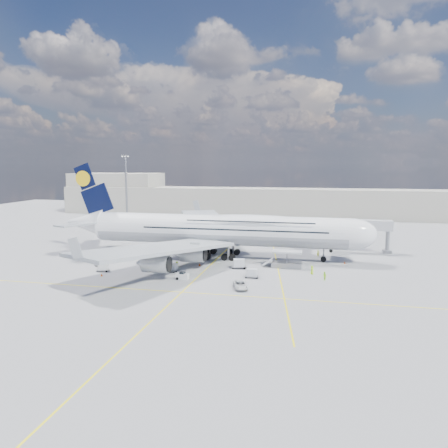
% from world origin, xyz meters
% --- Properties ---
extents(ground, '(300.00, 300.00, 0.00)m').
position_xyz_m(ground, '(0.00, 0.00, 0.00)').
color(ground, gray).
rests_on(ground, ground).
extents(taxi_line_main, '(0.25, 220.00, 0.01)m').
position_xyz_m(taxi_line_main, '(0.00, 0.00, 0.01)').
color(taxi_line_main, '#FFEA0D').
rests_on(taxi_line_main, ground).
extents(taxi_line_cross, '(120.00, 0.25, 0.01)m').
position_xyz_m(taxi_line_cross, '(0.00, -20.00, 0.01)').
color(taxi_line_cross, '#FFEA0D').
rests_on(taxi_line_cross, ground).
extents(taxi_line_diag, '(14.16, 99.06, 0.01)m').
position_xyz_m(taxi_line_diag, '(14.00, 10.00, 0.01)').
color(taxi_line_diag, '#FFEA0D').
rests_on(taxi_line_diag, ground).
extents(airliner, '(77.26, 79.15, 23.71)m').
position_xyz_m(airliner, '(0.26, 10.00, 6.87)').
color(airliner, white).
rests_on(airliner, ground).
extents(jet_bridge, '(18.80, 12.10, 8.50)m').
position_xyz_m(jet_bridge, '(29.81, 20.94, 6.85)').
color(jet_bridge, '#B7B7BC').
rests_on(jet_bridge, ground).
extents(cargo_loader, '(8.53, 3.20, 3.67)m').
position_xyz_m(cargo_loader, '(16.82, 2.89, 1.25)').
color(cargo_loader, silver).
rests_on(cargo_loader, ground).
extents(light_mast, '(3.00, 0.70, 25.50)m').
position_xyz_m(light_mast, '(-40.00, 45.00, 13.21)').
color(light_mast, gray).
rests_on(light_mast, ground).
extents(terminal, '(180.00, 16.00, 12.00)m').
position_xyz_m(terminal, '(0.00, 95.00, 6.00)').
color(terminal, '#B2AD9E').
rests_on(terminal, ground).
extents(hangar, '(40.00, 22.00, 18.00)m').
position_xyz_m(hangar, '(-70.00, 100.00, 9.00)').
color(hangar, '#B2AD9E').
rests_on(hangar, ground).
extents(tree_line, '(160.00, 6.00, 8.00)m').
position_xyz_m(tree_line, '(40.00, 140.00, 4.00)').
color(tree_line, '#193814').
rests_on(tree_line, ground).
extents(dolly_row_a, '(3.02, 2.40, 1.69)m').
position_xyz_m(dolly_row_a, '(-20.96, -9.11, 0.91)').
color(dolly_row_a, gray).
rests_on(dolly_row_a, ground).
extents(dolly_row_b, '(3.23, 2.09, 0.44)m').
position_xyz_m(dolly_row_b, '(-7.05, -6.50, 0.34)').
color(dolly_row_b, gray).
rests_on(dolly_row_b, ground).
extents(dolly_row_c, '(2.76, 1.79, 1.62)m').
position_xyz_m(dolly_row_c, '(-6.63, -5.69, 0.87)').
color(dolly_row_c, gray).
rests_on(dolly_row_c, ground).
extents(dolly_back, '(3.15, 2.55, 1.76)m').
position_xyz_m(dolly_back, '(-23.63, -4.75, 0.95)').
color(dolly_back, gray).
rests_on(dolly_back, ground).
extents(dolly_nose_far, '(2.89, 1.63, 1.79)m').
position_xyz_m(dolly_nose_far, '(10.80, -7.64, 0.96)').
color(dolly_nose_far, gray).
rests_on(dolly_nose_far, ground).
extents(dolly_nose_near, '(3.56, 2.37, 2.08)m').
position_xyz_m(dolly_nose_near, '(6.89, -0.44, 1.12)').
color(dolly_nose_near, gray).
rests_on(dolly_nose_near, ground).
extents(baggage_tug, '(2.64, 1.43, 1.58)m').
position_xyz_m(baggage_tug, '(-2.44, -11.90, 0.70)').
color(baggage_tug, silver).
rests_on(baggage_tug, ground).
extents(catering_truck_inner, '(7.44, 3.04, 4.41)m').
position_xyz_m(catering_truck_inner, '(-7.35, 34.10, 2.08)').
color(catering_truck_inner, gray).
rests_on(catering_truck_inner, ground).
extents(catering_truck_outer, '(7.03, 4.80, 3.87)m').
position_xyz_m(catering_truck_outer, '(-16.55, 35.39, 1.80)').
color(catering_truck_outer, gray).
rests_on(catering_truck_outer, ground).
extents(service_van, '(3.72, 5.43, 1.38)m').
position_xyz_m(service_van, '(9.87, -15.76, 0.69)').
color(service_van, silver).
rests_on(service_van, ground).
extents(crew_nose, '(0.76, 0.66, 1.75)m').
position_xyz_m(crew_nose, '(23.76, 15.19, 0.87)').
color(crew_nose, yellow).
rests_on(crew_nose, ground).
extents(crew_loader, '(1.01, 1.09, 1.79)m').
position_xyz_m(crew_loader, '(24.99, -6.79, 0.90)').
color(crew_loader, '#9CEB18').
rests_on(crew_loader, ground).
extents(crew_wing, '(0.87, 1.16, 1.83)m').
position_xyz_m(crew_wing, '(-12.05, 3.39, 0.92)').
color(crew_wing, '#BDEF19').
rests_on(crew_wing, ground).
extents(crew_van, '(0.94, 1.07, 1.84)m').
position_xyz_m(crew_van, '(22.53, -2.32, 0.92)').
color(crew_van, '#C0FF1A').
rests_on(crew_van, ground).
extents(crew_tug, '(1.18, 0.87, 1.64)m').
position_xyz_m(crew_tug, '(-6.27, -3.62, 0.82)').
color(crew_tug, '#C0F119').
rests_on(crew_tug, ground).
extents(cone_nose, '(0.44, 0.44, 0.56)m').
position_xyz_m(cone_nose, '(29.74, 8.97, 0.27)').
color(cone_nose, '#E5520C').
rests_on(cone_nose, ground).
extents(cone_wing_left_inner, '(0.48, 0.48, 0.62)m').
position_xyz_m(cone_wing_left_inner, '(-13.81, 18.40, 0.30)').
color(cone_wing_left_inner, '#E5520C').
rests_on(cone_wing_left_inner, ground).
extents(cone_wing_left_outer, '(0.42, 0.42, 0.53)m').
position_xyz_m(cone_wing_left_outer, '(-7.91, 30.94, 0.26)').
color(cone_wing_left_outer, '#E5520C').
rests_on(cone_wing_left_outer, ground).
extents(cone_wing_right_inner, '(0.49, 0.49, 0.62)m').
position_xyz_m(cone_wing_right_inner, '(-2.18, 0.04, 0.30)').
color(cone_wing_right_inner, '#E5520C').
rests_on(cone_wing_right_inner, ground).
extents(cone_wing_right_outer, '(0.45, 0.45, 0.58)m').
position_xyz_m(cone_wing_right_outer, '(-19.33, -12.81, 0.28)').
color(cone_wing_right_outer, '#E5520C').
rests_on(cone_wing_right_outer, ground).
extents(cone_tail, '(0.47, 0.47, 0.60)m').
position_xyz_m(cone_tail, '(-39.78, 4.47, 0.29)').
color(cone_tail, '#E5520C').
rests_on(cone_tail, ground).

